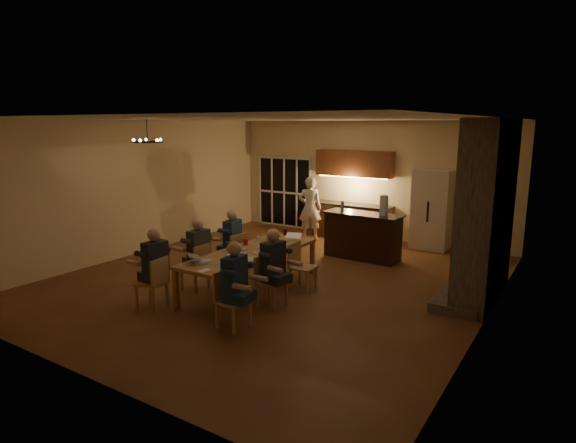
# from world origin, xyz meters

# --- Properties ---
(floor) EXTENTS (9.00, 9.00, 0.00)m
(floor) POSITION_xyz_m (0.00, 0.00, 0.00)
(floor) COLOR brown
(floor) RESTS_ON ground
(back_wall) EXTENTS (8.00, 0.04, 3.20)m
(back_wall) POSITION_xyz_m (0.00, 4.52, 1.60)
(back_wall) COLOR beige
(back_wall) RESTS_ON ground
(left_wall) EXTENTS (0.04, 9.00, 3.20)m
(left_wall) POSITION_xyz_m (-4.02, 0.00, 1.60)
(left_wall) COLOR beige
(left_wall) RESTS_ON ground
(right_wall) EXTENTS (0.04, 9.00, 3.20)m
(right_wall) POSITION_xyz_m (4.02, 0.00, 1.60)
(right_wall) COLOR beige
(right_wall) RESTS_ON ground
(ceiling) EXTENTS (8.00, 9.00, 0.04)m
(ceiling) POSITION_xyz_m (0.00, 0.00, 3.22)
(ceiling) COLOR white
(ceiling) RESTS_ON back_wall
(french_doors) EXTENTS (1.86, 0.08, 2.10)m
(french_doors) POSITION_xyz_m (-2.70, 4.47, 1.05)
(french_doors) COLOR black
(french_doors) RESTS_ON ground
(fireplace) EXTENTS (0.58, 2.50, 3.20)m
(fireplace) POSITION_xyz_m (3.70, 1.20, 1.60)
(fireplace) COLOR #6C5F55
(fireplace) RESTS_ON ground
(kitchenette) EXTENTS (2.24, 0.68, 2.40)m
(kitchenette) POSITION_xyz_m (-0.30, 4.20, 1.20)
(kitchenette) COLOR brown
(kitchenette) RESTS_ON ground
(refrigerator) EXTENTS (0.90, 0.68, 2.00)m
(refrigerator) POSITION_xyz_m (1.90, 4.15, 1.00)
(refrigerator) COLOR beige
(refrigerator) RESTS_ON ground
(dining_table) EXTENTS (1.10, 3.09, 0.75)m
(dining_table) POSITION_xyz_m (-0.07, -0.76, 0.38)
(dining_table) COLOR #A97943
(dining_table) RESTS_ON ground
(bar_island) EXTENTS (1.86, 0.78, 1.08)m
(bar_island) POSITION_xyz_m (0.82, 2.37, 0.54)
(bar_island) COLOR black
(bar_island) RESTS_ON ground
(chair_left_near) EXTENTS (0.50, 0.50, 0.89)m
(chair_left_near) POSITION_xyz_m (-0.97, -2.43, 0.45)
(chair_left_near) COLOR tan
(chair_left_near) RESTS_ON ground
(chair_left_mid) EXTENTS (0.44, 0.44, 0.89)m
(chair_left_mid) POSITION_xyz_m (-0.99, -1.33, 0.45)
(chair_left_mid) COLOR tan
(chair_left_mid) RESTS_ON ground
(chair_left_far) EXTENTS (0.51, 0.51, 0.89)m
(chair_left_far) POSITION_xyz_m (-0.97, -0.22, 0.45)
(chair_left_far) COLOR tan
(chair_left_far) RESTS_ON ground
(chair_right_near) EXTENTS (0.48, 0.48, 0.89)m
(chair_right_near) POSITION_xyz_m (0.76, -2.34, 0.45)
(chair_right_near) COLOR tan
(chair_right_near) RESTS_ON ground
(chair_right_mid) EXTENTS (0.45, 0.45, 0.89)m
(chair_right_mid) POSITION_xyz_m (0.74, -1.27, 0.45)
(chair_right_mid) COLOR tan
(chair_right_mid) RESTS_ON ground
(chair_right_far) EXTENTS (0.44, 0.44, 0.89)m
(chair_right_far) POSITION_xyz_m (0.75, -0.22, 0.45)
(chair_right_far) COLOR tan
(chair_right_far) RESTS_ON ground
(person_left_near) EXTENTS (0.65, 0.65, 1.38)m
(person_left_near) POSITION_xyz_m (-0.93, -2.33, 0.69)
(person_left_near) COLOR #272A32
(person_left_near) RESTS_ON ground
(person_right_near) EXTENTS (0.66, 0.66, 1.38)m
(person_right_near) POSITION_xyz_m (0.79, -2.33, 0.69)
(person_right_near) COLOR navy
(person_right_near) RESTS_ON ground
(person_left_mid) EXTENTS (0.66, 0.66, 1.38)m
(person_left_mid) POSITION_xyz_m (-0.93, -1.26, 0.69)
(person_left_mid) COLOR #33373C
(person_left_mid) RESTS_ON ground
(person_right_mid) EXTENTS (0.70, 0.70, 1.38)m
(person_right_mid) POSITION_xyz_m (0.77, -1.27, 0.69)
(person_right_mid) COLOR #272A32
(person_right_mid) RESTS_ON ground
(person_left_far) EXTENTS (0.68, 0.68, 1.38)m
(person_left_far) POSITION_xyz_m (-0.98, -0.19, 0.69)
(person_left_far) COLOR navy
(person_left_far) RESTS_ON ground
(standing_person) EXTENTS (0.74, 0.63, 1.73)m
(standing_person) POSITION_xyz_m (-1.18, 3.40, 0.86)
(standing_person) COLOR white
(standing_person) RESTS_ON ground
(chandelier) EXTENTS (0.58, 0.58, 0.03)m
(chandelier) POSITION_xyz_m (-2.40, -1.06, 2.75)
(chandelier) COLOR black
(chandelier) RESTS_ON ceiling
(laptop_a) EXTENTS (0.42, 0.42, 0.23)m
(laptop_a) POSITION_xyz_m (-0.35, -1.84, 0.86)
(laptop_a) COLOR silver
(laptop_a) RESTS_ON dining_table
(laptop_b) EXTENTS (0.33, 0.29, 0.23)m
(laptop_b) POSITION_xyz_m (0.16, -1.62, 0.86)
(laptop_b) COLOR silver
(laptop_b) RESTS_ON dining_table
(laptop_c) EXTENTS (0.38, 0.36, 0.23)m
(laptop_c) POSITION_xyz_m (-0.36, -0.76, 0.86)
(laptop_c) COLOR silver
(laptop_c) RESTS_ON dining_table
(laptop_d) EXTENTS (0.42, 0.40, 0.23)m
(laptop_d) POSITION_xyz_m (0.16, -0.81, 0.86)
(laptop_d) COLOR silver
(laptop_d) RESTS_ON dining_table
(laptop_e) EXTENTS (0.33, 0.29, 0.23)m
(laptop_e) POSITION_xyz_m (-0.24, 0.29, 0.86)
(laptop_e) COLOR silver
(laptop_e) RESTS_ON dining_table
(laptop_f) EXTENTS (0.39, 0.36, 0.23)m
(laptop_f) POSITION_xyz_m (0.23, 0.22, 0.86)
(laptop_f) COLOR silver
(laptop_f) RESTS_ON dining_table
(mug_front) EXTENTS (0.08, 0.08, 0.10)m
(mug_front) POSITION_xyz_m (-0.18, -1.20, 0.80)
(mug_front) COLOR silver
(mug_front) RESTS_ON dining_table
(mug_mid) EXTENTS (0.07, 0.07, 0.10)m
(mug_mid) POSITION_xyz_m (0.05, -0.21, 0.80)
(mug_mid) COLOR silver
(mug_mid) RESTS_ON dining_table
(mug_back) EXTENTS (0.07, 0.07, 0.10)m
(mug_back) POSITION_xyz_m (-0.44, -0.03, 0.80)
(mug_back) COLOR silver
(mug_back) RESTS_ON dining_table
(redcup_near) EXTENTS (0.10, 0.10, 0.12)m
(redcup_near) POSITION_xyz_m (0.36, -2.05, 0.81)
(redcup_near) COLOR red
(redcup_near) RESTS_ON dining_table
(redcup_mid) EXTENTS (0.09, 0.09, 0.12)m
(redcup_mid) POSITION_xyz_m (-0.46, -0.43, 0.81)
(redcup_mid) COLOR red
(redcup_mid) RESTS_ON dining_table
(redcup_far) EXTENTS (0.09, 0.09, 0.12)m
(redcup_far) POSITION_xyz_m (0.11, 0.68, 0.81)
(redcup_far) COLOR red
(redcup_far) RESTS_ON dining_table
(can_silver) EXTENTS (0.07, 0.07, 0.12)m
(can_silver) POSITION_xyz_m (-0.06, -1.51, 0.81)
(can_silver) COLOR #B2B2B7
(can_silver) RESTS_ON dining_table
(can_cola) EXTENTS (0.07, 0.07, 0.12)m
(can_cola) POSITION_xyz_m (-0.26, 0.71, 0.81)
(can_cola) COLOR #3F0F0C
(can_cola) RESTS_ON dining_table
(plate_near) EXTENTS (0.28, 0.28, 0.02)m
(plate_near) POSITION_xyz_m (0.29, -1.24, 0.76)
(plate_near) COLOR silver
(plate_near) RESTS_ON dining_table
(plate_left) EXTENTS (0.24, 0.24, 0.02)m
(plate_left) POSITION_xyz_m (-0.36, -1.72, 0.76)
(plate_left) COLOR silver
(plate_left) RESTS_ON dining_table
(plate_far) EXTENTS (0.24, 0.24, 0.02)m
(plate_far) POSITION_xyz_m (0.32, -0.03, 0.76)
(plate_far) COLOR silver
(plate_far) RESTS_ON dining_table
(notepad) EXTENTS (0.19, 0.24, 0.01)m
(notepad) POSITION_xyz_m (0.04, -2.18, 0.76)
(notepad) COLOR white
(notepad) RESTS_ON dining_table
(bar_bottle) EXTENTS (0.08, 0.08, 0.24)m
(bar_bottle) POSITION_xyz_m (0.27, 2.40, 1.20)
(bar_bottle) COLOR #99999E
(bar_bottle) RESTS_ON bar_island
(bar_blender) EXTENTS (0.16, 0.16, 0.45)m
(bar_blender) POSITION_xyz_m (1.31, 2.38, 1.31)
(bar_blender) COLOR silver
(bar_blender) RESTS_ON bar_island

